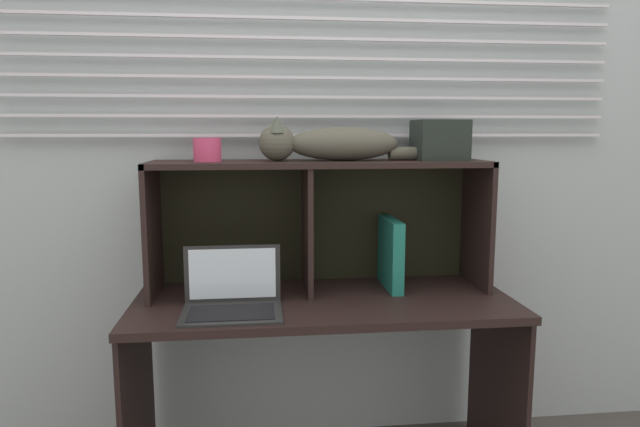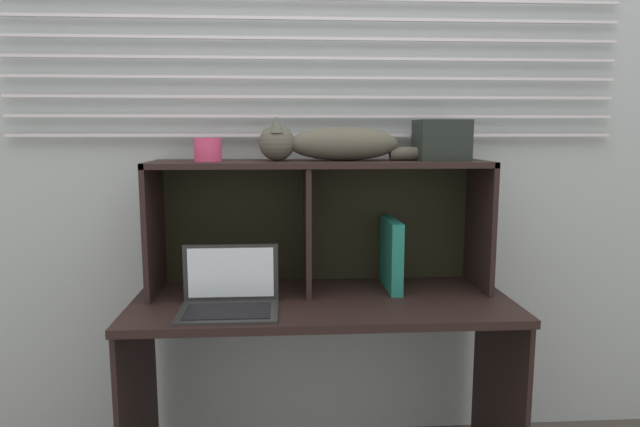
{
  "view_description": "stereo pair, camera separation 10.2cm",
  "coord_description": "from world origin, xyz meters",
  "px_view_note": "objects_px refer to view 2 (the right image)",
  "views": [
    {
      "loc": [
        -0.24,
        -1.8,
        1.34
      ],
      "look_at": [
        0.0,
        0.34,
        1.02
      ],
      "focal_mm": 31.19,
      "sensor_mm": 36.0,
      "label": 1
    },
    {
      "loc": [
        -0.14,
        -1.81,
        1.34
      ],
      "look_at": [
        0.0,
        0.34,
        1.02
      ],
      "focal_mm": 31.19,
      "sensor_mm": 36.0,
      "label": 2
    }
  ],
  "objects_px": {
    "small_basket": "(208,149)",
    "storage_box": "(441,140)",
    "laptop": "(229,297)",
    "binder_upright": "(391,254)",
    "book_stack": "(239,286)",
    "cat": "(330,143)"
  },
  "relations": [
    {
      "from": "small_basket",
      "to": "storage_box",
      "type": "distance_m",
      "value": 0.9
    },
    {
      "from": "binder_upright",
      "to": "book_stack",
      "type": "xyz_separation_m",
      "value": [
        -0.61,
        0.0,
        -0.12
      ]
    },
    {
      "from": "laptop",
      "to": "storage_box",
      "type": "height_order",
      "value": "storage_box"
    },
    {
      "from": "storage_box",
      "to": "book_stack",
      "type": "bearing_deg",
      "value": 179.83
    },
    {
      "from": "book_stack",
      "to": "storage_box",
      "type": "xyz_separation_m",
      "value": [
        0.8,
        -0.0,
        0.57
      ]
    },
    {
      "from": "binder_upright",
      "to": "storage_box",
      "type": "height_order",
      "value": "storage_box"
    },
    {
      "from": "laptop",
      "to": "binder_upright",
      "type": "relative_size",
      "value": 1.23
    },
    {
      "from": "laptop",
      "to": "storage_box",
      "type": "distance_m",
      "value": 1.01
    },
    {
      "from": "cat",
      "to": "book_stack",
      "type": "distance_m",
      "value": 0.67
    },
    {
      "from": "laptop",
      "to": "book_stack",
      "type": "xyz_separation_m",
      "value": [
        0.02,
        0.24,
        -0.03
      ]
    },
    {
      "from": "book_stack",
      "to": "small_basket",
      "type": "distance_m",
      "value": 0.55
    },
    {
      "from": "cat",
      "to": "small_basket",
      "type": "distance_m",
      "value": 0.47
    },
    {
      "from": "laptop",
      "to": "small_basket",
      "type": "xyz_separation_m",
      "value": [
        -0.09,
        0.24,
        0.51
      ]
    },
    {
      "from": "cat",
      "to": "storage_box",
      "type": "distance_m",
      "value": 0.44
    },
    {
      "from": "cat",
      "to": "laptop",
      "type": "bearing_deg",
      "value": -148.07
    },
    {
      "from": "binder_upright",
      "to": "small_basket",
      "type": "relative_size",
      "value": 2.7
    },
    {
      "from": "binder_upright",
      "to": "cat",
      "type": "bearing_deg",
      "value": 180.0
    },
    {
      "from": "laptop",
      "to": "binder_upright",
      "type": "xyz_separation_m",
      "value": [
        0.62,
        0.24,
        0.1
      ]
    },
    {
      "from": "book_stack",
      "to": "storage_box",
      "type": "bearing_deg",
      "value": -0.17
    },
    {
      "from": "cat",
      "to": "binder_upright",
      "type": "distance_m",
      "value": 0.5
    },
    {
      "from": "laptop",
      "to": "small_basket",
      "type": "relative_size",
      "value": 3.33
    },
    {
      "from": "cat",
      "to": "book_stack",
      "type": "height_order",
      "value": "cat"
    }
  ]
}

